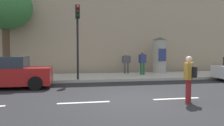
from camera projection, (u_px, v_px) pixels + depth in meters
ground_plane at (132, 101)px, 8.19m from camera, size 80.00×80.00×0.00m
sidewalk_curb at (103, 77)px, 15.06m from camera, size 36.00×4.00×0.15m
lane_markings at (132, 100)px, 8.19m from camera, size 25.80×0.16×0.01m
building_backdrop at (94, 13)px, 19.70m from camera, size 36.00×5.00×10.12m
traffic_light at (78, 30)px, 12.86m from camera, size 0.24×0.45×4.19m
poster_column at (160, 55)px, 16.95m from camera, size 1.07×1.07×2.64m
street_tree at (5, 8)px, 14.93m from camera, size 3.45×3.45×5.95m
pedestrian_in_red_top at (189, 75)px, 7.77m from camera, size 0.54×0.54×1.60m
pedestrian_in_dark_shirt at (142, 61)px, 15.55m from camera, size 0.57×0.26×1.62m
pedestrian_with_bag at (126, 61)px, 16.64m from camera, size 0.64×0.30×1.48m
parked_car_dark at (4, 73)px, 10.88m from camera, size 4.29×1.98×1.51m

